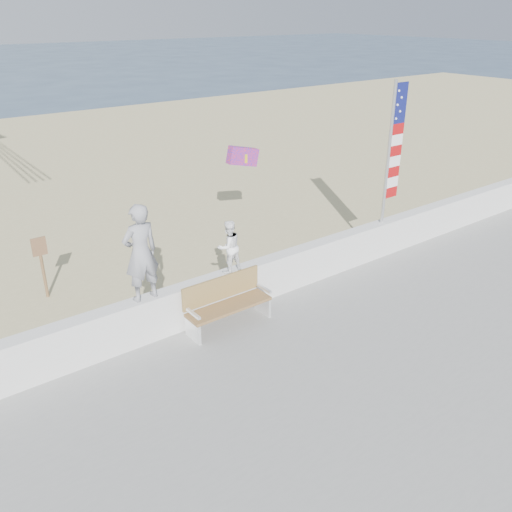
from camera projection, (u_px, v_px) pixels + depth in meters
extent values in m
plane|color=#2C4058|center=(304.00, 353.00, 10.44)|extent=(220.00, 220.00, 0.00)
cube|color=tan|center=(113.00, 219.00, 16.96)|extent=(90.00, 40.00, 0.08)
cube|color=gray|center=(497.00, 479.00, 7.48)|extent=(50.00, 12.40, 0.10)
cube|color=silver|center=(243.00, 286.00, 11.63)|extent=(30.00, 0.35, 0.90)
imported|color=gray|center=(141.00, 253.00, 9.81)|extent=(0.70, 0.48, 1.87)
imported|color=white|center=(229.00, 247.00, 11.02)|extent=(0.56, 0.44, 1.12)
cube|color=olive|center=(229.00, 307.00, 10.83)|extent=(1.80, 0.50, 0.06)
cube|color=olive|center=(221.00, 288.00, 10.90)|extent=(1.80, 0.05, 0.50)
cube|color=white|center=(193.00, 331.00, 10.47)|extent=(0.06, 0.50, 0.40)
cube|color=white|center=(193.00, 314.00, 10.26)|extent=(0.06, 0.45, 0.05)
cube|color=white|center=(263.00, 304.00, 11.40)|extent=(0.06, 0.50, 0.40)
cube|color=silver|center=(264.00, 289.00, 11.19)|extent=(0.06, 0.45, 0.05)
cylinder|color=silver|center=(388.00, 155.00, 13.11)|extent=(0.08, 0.08, 3.50)
cube|color=#0F1451|center=(400.00, 103.00, 12.74)|extent=(0.44, 0.02, 0.95)
cube|color=#9E0A0C|center=(391.00, 192.00, 13.65)|extent=(0.44, 0.02, 0.26)
cube|color=white|center=(392.00, 182.00, 13.54)|extent=(0.44, 0.02, 0.26)
cube|color=#9E0A0C|center=(393.00, 172.00, 13.43)|extent=(0.44, 0.02, 0.26)
cube|color=white|center=(394.00, 161.00, 13.32)|extent=(0.44, 0.02, 0.26)
cube|color=#9E0A0C|center=(395.00, 151.00, 13.21)|extent=(0.44, 0.02, 0.26)
cube|color=white|center=(396.00, 140.00, 13.10)|extent=(0.44, 0.02, 0.26)
cube|color=#9E0A0C|center=(398.00, 129.00, 13.00)|extent=(0.44, 0.02, 0.26)
sphere|color=white|center=(396.00, 119.00, 12.81)|extent=(0.06, 0.06, 0.06)
sphere|color=white|center=(400.00, 111.00, 12.81)|extent=(0.06, 0.06, 0.06)
sphere|color=white|center=(397.00, 105.00, 12.68)|extent=(0.06, 0.06, 0.06)
sphere|color=white|center=(402.00, 97.00, 12.68)|extent=(0.06, 0.06, 0.06)
sphere|color=white|center=(399.00, 91.00, 12.55)|extent=(0.06, 0.06, 0.06)
cube|color=red|center=(243.00, 156.00, 14.55)|extent=(0.95, 0.30, 0.64)
cube|color=gold|center=(247.00, 157.00, 14.65)|extent=(0.33, 0.25, 0.24)
cylinder|color=brown|center=(44.00, 273.00, 12.08)|extent=(0.07, 0.07, 1.20)
cube|color=brown|center=(39.00, 247.00, 11.80)|extent=(0.32, 0.03, 0.42)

